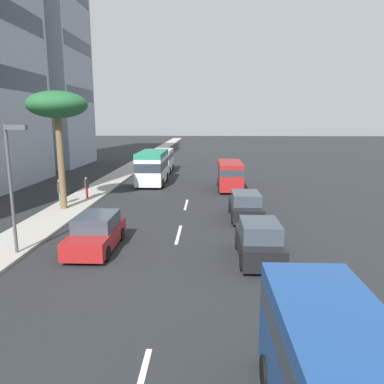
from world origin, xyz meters
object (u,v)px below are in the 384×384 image
Objects in this scene: minibus_second at (153,166)px; van_fifth at (230,174)px; car_fourth at (259,242)px; street_lamp at (12,173)px; pedestrian_mid_block at (87,187)px; pedestrian_by_tree at (60,191)px; palm_tree at (57,107)px; car_lead at (96,233)px; car_third at (245,206)px; van_seventh at (162,159)px; van_sixth at (336,376)px.

minibus_second reaches higher than van_fifth.
street_lamp reaches higher than car_fourth.
minibus_second is at bearing 34.87° from pedestrian_mid_block.
pedestrian_by_tree is 5.63m from palm_tree.
minibus_second is at bearing 179.80° from car_lead.
car_third is 12.88m from street_lamp.
street_lamp is at bearing 89.89° from car_fourth.
van_seventh reaches higher than pedestrian_by_tree.
pedestrian_mid_block is (10.39, 3.82, 0.25)m from car_lead.
car_third is (-11.68, -7.36, -0.89)m from minibus_second.
van_seventh is at bearing 49.49° from pedestrian_mid_block.
pedestrian_mid_block is (-7.05, 3.88, -0.64)m from minibus_second.
van_seventh is (25.43, 0.01, 0.68)m from car_lead.
van_fifth is (15.23, -7.03, 0.58)m from car_lead.
street_lamp is (0.02, 10.47, 2.89)m from car_fourth.
car_third is 6.79m from car_fourth.
van_fifth is at bearing 0.88° from van_sixth.
van_sixth is 0.91× the size of street_lamp.
pedestrian_by_tree is at bearing -28.18° from minibus_second.
car_third is at bearing 20.68° from van_seventh.
car_lead is 0.98× the size of car_third.
car_lead is at bearing 127.80° from car_third.
street_lamp is at bearing -171.81° from palm_tree.
car_fourth is 16.27m from van_fifth.
minibus_second is at bearing 32.20° from car_third.
car_lead is 4.42m from street_lamp.
van_seventh is (19.68, 7.43, 0.68)m from car_third.
pedestrian_by_tree is at bearing 31.40° from palm_tree.
van_sixth is 14.25m from street_lamp.
palm_tree is 1.34× the size of street_lamp.
van_sixth is at bearing 11.74° from van_seventh.
minibus_second is 8.07m from pedestrian_mid_block.
car_third is 1.11× the size of car_fourth.
van_fifth is (-2.21, -6.96, -0.31)m from minibus_second.
palm_tree reaches higher than minibus_second.
van_fifth is at bearing -54.69° from palm_tree.
street_lamp is (-6.77, 10.56, 2.93)m from car_third.
car_fourth is at bearing -72.01° from pedestrian_mid_block.
car_lead is 9.53m from pedestrian_by_tree.
pedestrian_by_tree is at bearing -15.83° from van_seventh.
van_fifth is 11.88m from pedestrian_mid_block.
car_lead is at bearing -0.20° from minibus_second.
car_fourth is 0.75× the size of van_fifth.
street_lamp reaches higher than car_lead.
minibus_second is at bearing 0.52° from van_seventh.
van_seventh is at bearing -13.29° from palm_tree.
car_lead is 16.78m from van_fifth.
car_fourth reaches higher than car_third.
van_fifth is 1.02× the size of van_seventh.
van_fifth is 0.71× the size of palm_tree.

